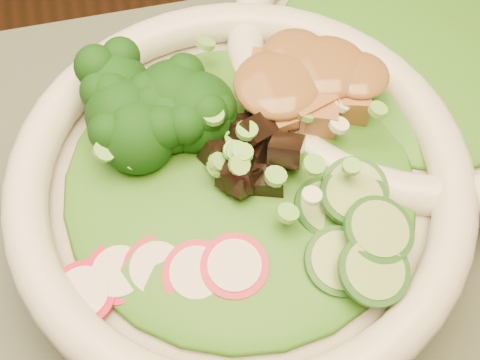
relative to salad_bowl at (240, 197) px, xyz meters
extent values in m
cylinder|color=silver|center=(0.00, 0.00, -0.01)|extent=(0.25, 0.25, 0.05)
torus|color=silver|center=(0.00, 0.00, 0.02)|extent=(0.28, 0.28, 0.03)
cylinder|color=silver|center=(0.15, 0.08, -0.02)|extent=(0.24, 0.24, 0.05)
torus|color=silver|center=(0.15, 0.08, 0.02)|extent=(0.27, 0.27, 0.03)
ellipsoid|color=#275A13|center=(0.00, 0.00, 0.02)|extent=(0.21, 0.21, 0.03)
ellipsoid|color=#275A13|center=(0.15, 0.08, 0.02)|extent=(0.18, 0.18, 0.02)
ellipsoid|color=brown|center=(0.05, 0.05, 0.05)|extent=(0.07, 0.06, 0.02)
camera|label=1|loc=(-0.05, -0.20, 0.37)|focal=50.00mm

